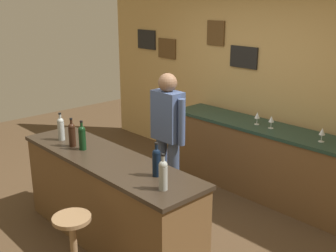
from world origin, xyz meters
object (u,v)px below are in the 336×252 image
object	(u,v)px
bartender	(168,133)
wine_bottle_b	(72,134)
wine_bottle_c	(82,137)
wine_glass_b	(271,119)
bar_stool	(73,240)
wine_bottle_d	(156,161)
wine_glass_a	(257,116)
wine_bottle_a	(61,128)
wine_glass_c	(322,132)
wine_bottle_e	(163,174)

from	to	relation	value
bartender	wine_bottle_b	distance (m)	1.07
wine_bottle_b	wine_bottle_c	bearing A→B (deg)	9.54
wine_bottle_b	wine_glass_b	world-z (taller)	wine_bottle_b
bar_stool	wine_bottle_b	xyz separation A→B (m)	(-0.89, 0.56, 0.60)
bartender	wine_bottle_d	xyz separation A→B (m)	(0.77, -0.85, 0.12)
wine_glass_b	wine_glass_a	bearing A→B (deg)	177.09
wine_glass_a	wine_bottle_d	bearing A→B (deg)	-79.97
wine_bottle_a	wine_glass_c	world-z (taller)	wine_bottle_a
wine_bottle_a	wine_glass_c	size ratio (longest dim) A/B	1.97
wine_glass_a	bartender	bearing A→B (deg)	-110.65
bartender	wine_glass_a	distance (m)	1.20
wine_bottle_b	wine_bottle_d	distance (m)	1.17
wine_bottle_a	wine_glass_a	world-z (taller)	wine_bottle_a
wine_bottle_a	wine_bottle_e	bearing A→B (deg)	-0.49
bar_stool	wine_bottle_b	size ratio (longest dim) A/B	2.22
wine_bottle_b	wine_glass_c	distance (m)	2.67
wine_glass_a	wine_glass_b	world-z (taller)	same
bartender	bar_stool	distance (m)	1.69
bar_stool	wine_bottle_c	xyz separation A→B (m)	(-0.74, 0.58, 0.60)
wine_glass_a	bar_stool	bearing A→B (deg)	-88.26
bartender	wine_glass_b	bearing A→B (deg)	60.30
bartender	bar_stool	bearing A→B (deg)	-72.00
wine_bottle_b	wine_bottle_c	distance (m)	0.16
wine_glass_a	wine_glass_c	size ratio (longest dim) A/B	1.00
wine_bottle_a	wine_bottle_d	bearing A→B (deg)	5.02
bartender	wine_glass_a	bearing A→B (deg)	69.35
wine_bottle_d	wine_glass_c	xyz separation A→B (m)	(0.51, 1.94, -0.05)
wine_glass_c	wine_bottle_c	bearing A→B (deg)	-126.41
wine_bottle_c	wine_glass_b	world-z (taller)	wine_bottle_c
bar_stool	wine_bottle_b	distance (m)	1.21
bartender	wine_bottle_c	xyz separation A→B (m)	(-0.23, -0.96, 0.12)
bartender	wine_bottle_c	bearing A→B (deg)	-103.56
bar_stool	wine_bottle_c	bearing A→B (deg)	141.62
wine_bottle_d	wine_bottle_a	bearing A→B (deg)	-174.98
wine_bottle_d	wine_glass_c	size ratio (longest dim) A/B	1.97
bartender	wine_glass_c	distance (m)	1.69
wine_glass_b	wine_glass_c	size ratio (longest dim) A/B	1.00
wine_glass_b	bartender	bearing A→B (deg)	-119.70
bartender	wine_glass_a	xyz separation A→B (m)	(0.42, 1.12, 0.07)
wine_glass_c	bartender	bearing A→B (deg)	-139.62
bar_stool	wine_bottle_e	size ratio (longest dim) A/B	2.22
wine_bottle_e	bar_stool	bearing A→B (deg)	-132.10
wine_bottle_b	wine_glass_c	size ratio (longest dim) A/B	1.97
wine_bottle_c	wine_bottle_d	bearing A→B (deg)	6.55
wine_bottle_a	wine_bottle_e	world-z (taller)	same
bartender	wine_glass_c	xyz separation A→B (m)	(1.28, 1.09, 0.07)
wine_bottle_e	wine_glass_b	distance (m)	2.13
wine_bottle_a	wine_glass_b	bearing A→B (deg)	58.45
wine_bottle_c	wine_bottle_d	size ratio (longest dim) A/B	1.00
wine_bottle_b	wine_glass_a	distance (m)	2.26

